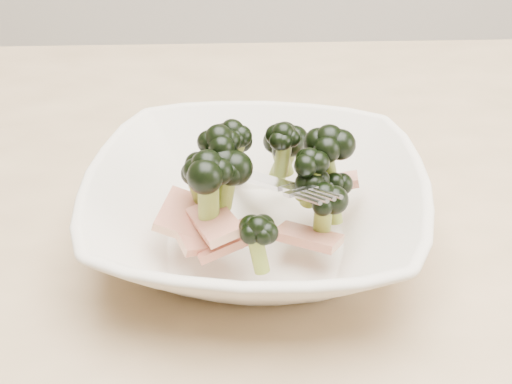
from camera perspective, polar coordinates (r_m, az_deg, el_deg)
dining_table at (r=0.71m, az=9.05°, el=-7.67°), size 1.20×0.80×0.75m
broccoli_dish at (r=0.57m, az=0.07°, el=-1.01°), size 0.30×0.30×0.12m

